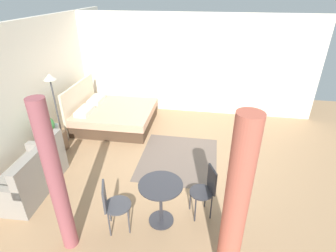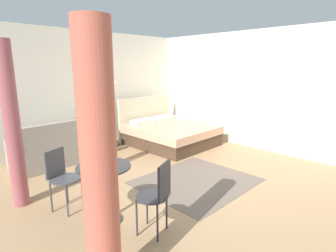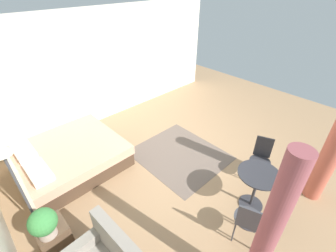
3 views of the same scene
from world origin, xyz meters
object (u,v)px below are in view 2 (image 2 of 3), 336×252
(vase, at_px, (105,126))
(cafe_chair_near_window, at_px, (158,192))
(balcony_table, at_px, (105,183))
(couch, at_px, (53,151))
(nightstand, at_px, (101,140))
(potted_plant, at_px, (95,120))
(bed, at_px, (169,133))
(floor_lamp, at_px, (112,92))
(cafe_chair_near_couch, at_px, (61,173))

(vase, bearing_deg, cafe_chair_near_window, -112.54)
(balcony_table, distance_m, cafe_chair_near_window, 0.74)
(couch, distance_m, cafe_chair_near_window, 3.19)
(nightstand, xyz_separation_m, potted_plant, (-0.10, 0.05, 0.48))
(bed, height_order, potted_plant, bed)
(couch, bearing_deg, vase, 9.79)
(floor_lamp, bearing_deg, vase, -159.68)
(balcony_table, relative_size, cafe_chair_near_window, 0.83)
(floor_lamp, xyz_separation_m, cafe_chair_near_window, (-1.75, -3.54, -0.79))
(potted_plant, distance_m, floor_lamp, 0.83)
(bed, xyz_separation_m, cafe_chair_near_window, (-2.80, -2.61, 0.27))
(nightstand, height_order, vase, vase)
(vase, distance_m, floor_lamp, 0.86)
(nightstand, xyz_separation_m, floor_lamp, (0.45, 0.10, 1.10))
(nightstand, xyz_separation_m, cafe_chair_near_couch, (-1.84, -2.06, 0.29))
(couch, bearing_deg, cafe_chair_near_window, -91.00)
(bed, height_order, floor_lamp, floor_lamp)
(balcony_table, bearing_deg, cafe_chair_near_couch, 110.58)
(cafe_chair_near_window, bearing_deg, potted_plant, 71.07)
(nightstand, xyz_separation_m, balcony_table, (-1.58, -2.75, 0.29))
(bed, distance_m, floor_lamp, 1.76)
(nightstand, distance_m, potted_plant, 0.50)
(couch, relative_size, nightstand, 3.20)
(couch, bearing_deg, bed, -11.75)
(nightstand, distance_m, cafe_chair_near_window, 3.69)
(couch, height_order, balcony_table, couch)
(nightstand, bearing_deg, bed, -29.01)
(vase, xyz_separation_m, floor_lamp, (0.33, 0.12, 0.78))
(bed, bearing_deg, cafe_chair_near_window, -137.01)
(vase, distance_m, balcony_table, 3.22)
(nightstand, height_order, floor_lamp, floor_lamp)
(couch, relative_size, potted_plant, 3.31)
(bed, relative_size, cafe_chair_near_window, 2.24)
(floor_lamp, bearing_deg, balcony_table, -125.54)
(cafe_chair_near_couch, bearing_deg, balcony_table, -69.42)
(cafe_chair_near_window, bearing_deg, floor_lamp, 63.66)
(floor_lamp, distance_m, balcony_table, 3.60)
(potted_plant, height_order, balcony_table, potted_plant)
(bed, bearing_deg, couch, 168.25)
(balcony_table, xyz_separation_m, cafe_chair_near_window, (0.29, -0.68, 0.02))
(bed, xyz_separation_m, balcony_table, (-3.08, -1.92, 0.25))
(vase, bearing_deg, nightstand, 167.41)
(couch, bearing_deg, floor_lamp, 11.95)
(couch, height_order, cafe_chair_near_couch, couch)
(balcony_table, bearing_deg, nightstand, 60.12)
(balcony_table, relative_size, cafe_chair_near_couch, 0.88)
(nightstand, xyz_separation_m, vase, (0.12, -0.03, 0.33))
(bed, relative_size, nightstand, 4.31)
(potted_plant, xyz_separation_m, cafe_chair_near_window, (-1.20, -3.49, -0.17))
(nightstand, height_order, potted_plant, potted_plant)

